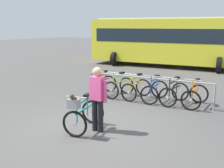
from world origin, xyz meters
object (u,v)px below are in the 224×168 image
at_px(racked_bike_lime, 119,87).
at_px(person_with_featured_bike, 97,96).
at_px(racked_bike_orange, 195,96).
at_px(racked_bike_yellow, 136,89).
at_px(racked_bike_black, 174,93).
at_px(racked_bike_red, 103,85).
at_px(racked_bike_blue, 155,91).
at_px(bus_distant, 169,39).
at_px(featured_bicycle, 82,113).

distance_m(racked_bike_lime, person_with_featured_bike, 3.62).
distance_m(racked_bike_orange, person_with_featured_bike, 3.81).
xyz_separation_m(racked_bike_yellow, racked_bike_black, (1.39, 0.14, 0.00)).
height_order(racked_bike_red, person_with_featured_bike, person_with_featured_bike).
bearing_deg(person_with_featured_bike, racked_bike_blue, 91.28).
bearing_deg(bus_distant, racked_bike_lime, -78.89).
relative_size(racked_bike_red, racked_bike_orange, 1.02).
distance_m(racked_bike_lime, featured_bicycle, 3.70).
bearing_deg(racked_bike_lime, person_with_featured_bike, -65.73).
bearing_deg(racked_bike_blue, racked_bike_black, 5.67).
relative_size(racked_bike_lime, featured_bicycle, 0.88).
bearing_deg(racked_bike_black, racked_bike_blue, -174.33).
bearing_deg(person_with_featured_bike, racked_bike_yellow, 103.07).
bearing_deg(racked_bike_red, featured_bicycle, -61.54).
xyz_separation_m(racked_bike_lime, racked_bike_yellow, (0.70, 0.07, 0.00)).
height_order(racked_bike_yellow, featured_bicycle, featured_bicycle).
relative_size(featured_bicycle, bus_distant, 0.12).
xyz_separation_m(racked_bike_orange, bus_distant, (-4.43, 8.07, 1.37)).
distance_m(racked_bike_black, featured_bicycle, 3.83).
height_order(racked_bike_red, racked_bike_orange, same).
bearing_deg(racked_bike_orange, bus_distant, 118.73).
bearing_deg(person_with_featured_bike, racked_bike_orange, 69.57).
xyz_separation_m(racked_bike_red, racked_bike_black, (2.79, 0.28, 0.00)).
relative_size(racked_bike_red, racked_bike_blue, 1.00).
bearing_deg(racked_bike_black, racked_bike_orange, 5.67).
height_order(racked_bike_red, racked_bike_yellow, same).
distance_m(racked_bike_blue, racked_bike_orange, 1.40).
height_order(racked_bike_yellow, bus_distant, bus_distant).
height_order(racked_bike_red, racked_bike_black, same).
bearing_deg(racked_bike_lime, racked_bike_yellow, 5.67).
xyz_separation_m(racked_bike_yellow, racked_bike_blue, (0.70, 0.07, 0.00)).
xyz_separation_m(racked_bike_red, racked_bike_blue, (2.09, 0.21, -0.00)).
bearing_deg(person_with_featured_bike, racked_bike_red, 124.18).
xyz_separation_m(racked_bike_blue, racked_bike_black, (0.70, 0.07, 0.00)).
bearing_deg(person_with_featured_bike, racked_bike_black, 79.85).
height_order(racked_bike_lime, racked_bike_orange, same).
distance_m(racked_bike_yellow, racked_bike_orange, 2.10).
relative_size(racked_bike_lime, bus_distant, 0.11).
bearing_deg(racked_bike_blue, racked_bike_orange, 5.67).
bearing_deg(racked_bike_orange, racked_bike_red, -174.33).
height_order(racked_bike_lime, bus_distant, bus_distant).
bearing_deg(person_with_featured_bike, bus_distant, 104.99).
relative_size(racked_bike_yellow, featured_bicycle, 0.91).
bearing_deg(bus_distant, racked_bike_blue, -69.73).
relative_size(racked_bike_black, bus_distant, 0.11).
distance_m(racked_bike_lime, racked_bike_blue, 1.40).
bearing_deg(featured_bicycle, bus_distant, 103.32).
relative_size(racked_bike_blue, racked_bike_black, 1.04).
relative_size(racked_bike_blue, featured_bicycle, 0.94).
bearing_deg(racked_bike_red, racked_bike_blue, 5.67).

